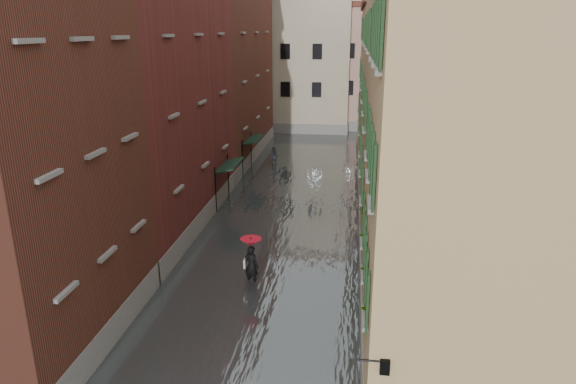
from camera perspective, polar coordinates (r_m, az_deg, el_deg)
The scene contains 15 objects.
ground at distance 18.98m, azimuth -4.51°, elevation -14.30°, with size 120.00×120.00×0.00m, color #5B5C5E.
floodwater at distance 30.60m, azimuth 0.32°, elevation -1.25°, with size 10.00×60.00×0.20m, color #4F5758.
building_left_mid at distance 27.11m, azimuth -15.76°, elevation 9.01°, with size 6.00×14.00×12.50m, color maroon.
building_left_far at distance 41.19m, azimuth -7.75°, elevation 13.33°, with size 6.00×16.00×14.00m, color brown.
building_right_near at distance 14.83m, azimuth 20.73°, elevation -0.32°, with size 6.00×8.00×11.50m, color tan.
building_right_mid at distance 25.24m, azimuth 15.40°, elevation 9.02°, with size 6.00×14.00×13.00m, color tan.
building_right_far at distance 40.12m, azimuth 12.45°, elevation 11.17°, with size 6.00×16.00×11.50m, color tan.
building_end_cream at distance 54.23m, azimuth 0.33°, elevation 13.97°, with size 12.00×9.00×13.00m, color beige.
building_end_pink at distance 55.94m, azimuth 10.03°, elevation 13.32°, with size 10.00×9.00×12.00m, color tan.
awning_near at distance 29.80m, azimuth -6.53°, elevation 2.87°, with size 1.09×3.03×2.80m.
awning_far at distance 36.68m, azimuth -3.90°, elevation 5.76°, with size 1.09×3.17×2.80m.
wall_lantern at distance 12.05m, azimuth 10.60°, elevation -18.40°, with size 0.71×0.22×0.35m.
window_planters at distance 16.53m, azimuth 8.99°, elevation -5.81°, with size 0.59×8.22×0.84m.
pedestrian_main at distance 20.91m, azimuth -4.10°, elevation -7.35°, with size 0.88×0.88×2.06m.
pedestrian_far at distance 38.98m, azimuth -1.55°, elevation 3.94°, with size 0.74×0.58×1.52m, color black.
Camera 1 is at (3.43, -15.73, 10.05)m, focal length 32.00 mm.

